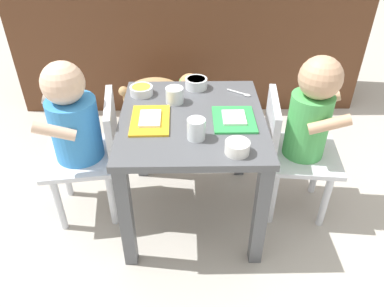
{
  "coord_description": "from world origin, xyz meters",
  "views": [
    {
      "loc": [
        -0.02,
        -1.16,
        1.15
      ],
      "look_at": [
        0.0,
        0.0,
        0.3
      ],
      "focal_mm": 35.93,
      "sensor_mm": 36.0,
      "label": 1
    }
  ],
  "objects_px": {
    "seated_child_left": "(77,125)",
    "dining_table": "(192,137)",
    "food_tray_left": "(150,120)",
    "veggie_bowl_near": "(196,83)",
    "veggie_bowl_far": "(141,90)",
    "water_cup_left": "(175,96)",
    "seated_child_right": "(306,121)",
    "food_tray_right": "(234,119)",
    "spoon_by_left_tray": "(241,93)",
    "water_cup_right": "(196,130)",
    "cereal_bowl_right_side": "(237,147)",
    "dog": "(159,96)"
  },
  "relations": [
    {
      "from": "cereal_bowl_right_side",
      "to": "seated_child_left",
      "type": "bearing_deg",
      "value": 156.14
    },
    {
      "from": "seated_child_left",
      "to": "seated_child_right",
      "type": "relative_size",
      "value": 0.98
    },
    {
      "from": "water_cup_right",
      "to": "cereal_bowl_right_side",
      "type": "relative_size",
      "value": 0.9
    },
    {
      "from": "water_cup_right",
      "to": "veggie_bowl_far",
      "type": "bearing_deg",
      "value": 123.57
    },
    {
      "from": "water_cup_left",
      "to": "spoon_by_left_tray",
      "type": "bearing_deg",
      "value": 13.04
    },
    {
      "from": "food_tray_left",
      "to": "veggie_bowl_near",
      "type": "xyz_separation_m",
      "value": [
        0.16,
        0.25,
        0.02
      ]
    },
    {
      "from": "water_cup_right",
      "to": "veggie_bowl_near",
      "type": "height_order",
      "value": "water_cup_right"
    },
    {
      "from": "water_cup_right",
      "to": "veggie_bowl_far",
      "type": "relative_size",
      "value": 0.78
    },
    {
      "from": "food_tray_right",
      "to": "cereal_bowl_right_side",
      "type": "bearing_deg",
      "value": -93.23
    },
    {
      "from": "dining_table",
      "to": "veggie_bowl_near",
      "type": "height_order",
      "value": "veggie_bowl_near"
    },
    {
      "from": "veggie_bowl_near",
      "to": "food_tray_right",
      "type": "bearing_deg",
      "value": -63.51
    },
    {
      "from": "dining_table",
      "to": "seated_child_right",
      "type": "distance_m",
      "value": 0.42
    },
    {
      "from": "dining_table",
      "to": "water_cup_left",
      "type": "bearing_deg",
      "value": 120.27
    },
    {
      "from": "dog",
      "to": "water_cup_right",
      "type": "relative_size",
      "value": 6.14
    },
    {
      "from": "food_tray_left",
      "to": "veggie_bowl_far",
      "type": "distance_m",
      "value": 0.2
    },
    {
      "from": "seated_child_right",
      "to": "food_tray_right",
      "type": "height_order",
      "value": "seated_child_right"
    },
    {
      "from": "veggie_bowl_near",
      "to": "cereal_bowl_right_side",
      "type": "bearing_deg",
      "value": -75.45
    },
    {
      "from": "water_cup_right",
      "to": "spoon_by_left_tray",
      "type": "relative_size",
      "value": 0.77
    },
    {
      "from": "veggie_bowl_far",
      "to": "spoon_by_left_tray",
      "type": "height_order",
      "value": "veggie_bowl_far"
    },
    {
      "from": "seated_child_left",
      "to": "cereal_bowl_right_side",
      "type": "relative_size",
      "value": 8.54
    },
    {
      "from": "water_cup_left",
      "to": "spoon_by_left_tray",
      "type": "relative_size",
      "value": 0.74
    },
    {
      "from": "water_cup_right",
      "to": "food_tray_right",
      "type": "bearing_deg",
      "value": 38.52
    },
    {
      "from": "food_tray_right",
      "to": "water_cup_left",
      "type": "xyz_separation_m",
      "value": [
        -0.21,
        0.13,
        0.02
      ]
    },
    {
      "from": "seated_child_left",
      "to": "veggie_bowl_far",
      "type": "distance_m",
      "value": 0.27
    },
    {
      "from": "seated_child_left",
      "to": "dining_table",
      "type": "bearing_deg",
      "value": -3.81
    },
    {
      "from": "dining_table",
      "to": "dog",
      "type": "distance_m",
      "value": 0.64
    },
    {
      "from": "seated_child_right",
      "to": "food_tray_left",
      "type": "height_order",
      "value": "seated_child_right"
    },
    {
      "from": "cereal_bowl_right_side",
      "to": "spoon_by_left_tray",
      "type": "relative_size",
      "value": 0.85
    },
    {
      "from": "seated_child_left",
      "to": "dog",
      "type": "height_order",
      "value": "seated_child_left"
    },
    {
      "from": "food_tray_left",
      "to": "veggie_bowl_far",
      "type": "bearing_deg",
      "value": 103.27
    },
    {
      "from": "veggie_bowl_far",
      "to": "spoon_by_left_tray",
      "type": "relative_size",
      "value": 0.98
    },
    {
      "from": "food_tray_left",
      "to": "food_tray_right",
      "type": "height_order",
      "value": "same"
    },
    {
      "from": "food_tray_left",
      "to": "cereal_bowl_right_side",
      "type": "bearing_deg",
      "value": -34.03
    },
    {
      "from": "water_cup_left",
      "to": "veggie_bowl_far",
      "type": "height_order",
      "value": "water_cup_left"
    },
    {
      "from": "water_cup_right",
      "to": "veggie_bowl_far",
      "type": "xyz_separation_m",
      "value": [
        -0.2,
        0.3,
        -0.01
      ]
    },
    {
      "from": "food_tray_right",
      "to": "veggie_bowl_far",
      "type": "xyz_separation_m",
      "value": [
        -0.33,
        0.2,
        0.01
      ]
    },
    {
      "from": "food_tray_left",
      "to": "veggie_bowl_near",
      "type": "distance_m",
      "value": 0.3
    },
    {
      "from": "spoon_by_left_tray",
      "to": "food_tray_left",
      "type": "bearing_deg",
      "value": -150.07
    },
    {
      "from": "seated_child_left",
      "to": "water_cup_left",
      "type": "height_order",
      "value": "seated_child_left"
    },
    {
      "from": "seated_child_right",
      "to": "water_cup_right",
      "type": "distance_m",
      "value": 0.44
    },
    {
      "from": "seated_child_left",
      "to": "cereal_bowl_right_side",
      "type": "distance_m",
      "value": 0.6
    },
    {
      "from": "dining_table",
      "to": "seated_child_left",
      "type": "bearing_deg",
      "value": 176.19
    },
    {
      "from": "veggie_bowl_near",
      "to": "spoon_by_left_tray",
      "type": "height_order",
      "value": "veggie_bowl_near"
    },
    {
      "from": "water_cup_left",
      "to": "veggie_bowl_near",
      "type": "relative_size",
      "value": 0.77
    },
    {
      "from": "dining_table",
      "to": "water_cup_right",
      "type": "height_order",
      "value": "water_cup_right"
    },
    {
      "from": "dog",
      "to": "food_tray_right",
      "type": "xyz_separation_m",
      "value": [
        0.3,
        -0.63,
        0.24
      ]
    },
    {
      "from": "food_tray_left",
      "to": "veggie_bowl_near",
      "type": "height_order",
      "value": "veggie_bowl_near"
    },
    {
      "from": "cereal_bowl_right_side",
      "to": "spoon_by_left_tray",
      "type": "distance_m",
      "value": 0.39
    },
    {
      "from": "dog",
      "to": "cereal_bowl_right_side",
      "type": "distance_m",
      "value": 0.91
    },
    {
      "from": "dog",
      "to": "food_tray_right",
      "type": "height_order",
      "value": "food_tray_right"
    }
  ]
}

